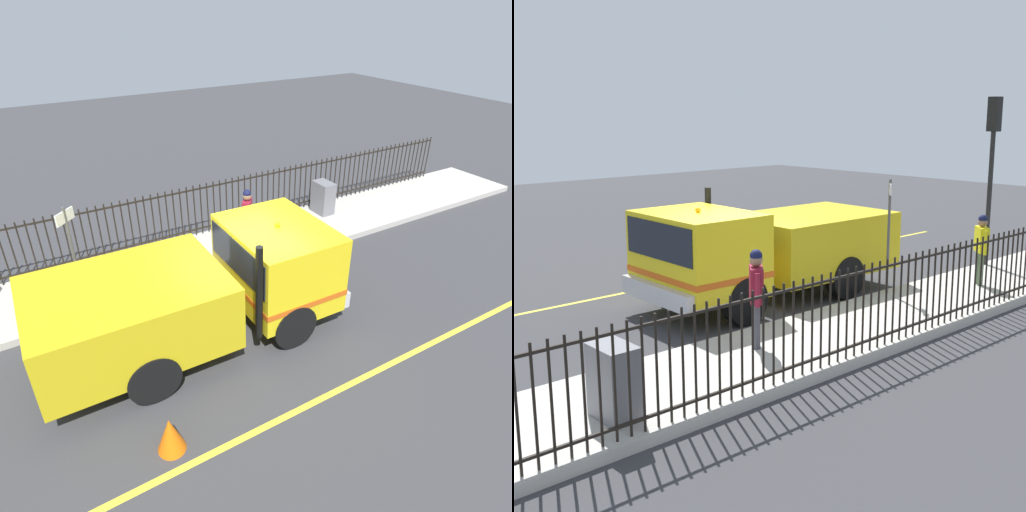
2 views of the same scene
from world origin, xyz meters
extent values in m
plane|color=#38383A|center=(0.00, 0.00, 0.00)|extent=(52.60, 52.60, 0.00)
cube|color=#B7B2A8|center=(2.82, 0.00, 0.08)|extent=(2.45, 23.91, 0.17)
cube|color=yellow|center=(-2.65, 0.00, 0.00)|extent=(0.12, 21.52, 0.01)
cube|color=yellow|center=(-0.09, -0.83, 1.30)|extent=(2.47, 1.92, 1.64)
cube|color=black|center=(-0.09, -0.83, 1.66)|extent=(2.28, 1.96, 0.72)
cube|color=gold|center=(-0.02, 2.32, 1.13)|extent=(2.51, 3.56, 1.30)
cube|color=silver|center=(-0.12, -1.84, 0.63)|extent=(2.31, 0.25, 0.36)
cube|color=#DB5914|center=(-0.09, -0.83, 0.94)|extent=(2.49, 1.94, 0.12)
cylinder|color=black|center=(1.01, -0.57, 0.48)|extent=(0.32, 0.97, 0.96)
cylinder|color=black|center=(-1.18, -0.52, 0.48)|extent=(0.32, 0.97, 0.96)
cylinder|color=black|center=(1.07, 2.30, 0.48)|extent=(0.32, 0.97, 0.96)
cylinder|color=black|center=(-1.11, 2.35, 0.48)|extent=(0.32, 0.97, 0.96)
sphere|color=orange|center=(-0.09, -0.83, 2.17)|extent=(0.12, 0.12, 0.12)
cylinder|color=black|center=(-1.13, 0.23, 1.46)|extent=(0.14, 0.14, 1.97)
cube|color=maroon|center=(2.50, -1.60, 1.27)|extent=(0.51, 0.46, 0.60)
sphere|color=#997051|center=(2.50, -1.60, 1.68)|extent=(0.22, 0.22, 0.22)
sphere|color=#14193F|center=(2.50, -1.60, 1.76)|extent=(0.21, 0.21, 0.21)
cylinder|color=#3F3F47|center=(2.57, -1.65, 0.57)|extent=(0.12, 0.12, 0.80)
cylinder|color=#3F3F47|center=(2.43, -1.54, 0.57)|extent=(0.12, 0.12, 0.80)
cylinder|color=maroon|center=(2.71, -1.76, 1.24)|extent=(0.09, 0.09, 0.57)
cylinder|color=maroon|center=(2.29, -1.43, 1.24)|extent=(0.09, 0.09, 0.57)
cylinder|color=black|center=(3.91, -10.16, 0.92)|extent=(0.04, 0.04, 1.51)
cylinder|color=black|center=(3.91, -9.96, 0.92)|extent=(0.04, 0.04, 1.51)
cylinder|color=black|center=(3.91, -9.76, 0.92)|extent=(0.04, 0.04, 1.51)
cylinder|color=black|center=(3.91, -9.56, 0.92)|extent=(0.04, 0.04, 1.51)
cylinder|color=black|center=(3.91, -9.36, 0.92)|extent=(0.04, 0.04, 1.51)
cylinder|color=black|center=(3.91, -9.16, 0.92)|extent=(0.04, 0.04, 1.51)
cylinder|color=black|center=(3.91, -8.95, 0.92)|extent=(0.04, 0.04, 1.51)
cylinder|color=black|center=(3.91, -8.75, 0.92)|extent=(0.04, 0.04, 1.51)
cylinder|color=black|center=(3.91, -8.55, 0.92)|extent=(0.04, 0.04, 1.51)
cylinder|color=black|center=(3.91, -8.35, 0.92)|extent=(0.04, 0.04, 1.51)
cylinder|color=black|center=(3.91, -8.15, 0.92)|extent=(0.04, 0.04, 1.51)
cylinder|color=black|center=(3.91, -7.95, 0.92)|extent=(0.04, 0.04, 1.51)
cylinder|color=black|center=(3.91, -7.75, 0.92)|extent=(0.04, 0.04, 1.51)
cylinder|color=black|center=(3.91, -7.55, 0.92)|extent=(0.04, 0.04, 1.51)
cylinder|color=black|center=(3.91, -7.34, 0.92)|extent=(0.04, 0.04, 1.51)
cylinder|color=black|center=(3.91, -7.14, 0.92)|extent=(0.04, 0.04, 1.51)
cylinder|color=black|center=(3.91, -6.94, 0.92)|extent=(0.04, 0.04, 1.51)
cylinder|color=black|center=(3.91, -6.74, 0.92)|extent=(0.04, 0.04, 1.51)
cylinder|color=black|center=(3.91, -6.54, 0.92)|extent=(0.04, 0.04, 1.51)
cylinder|color=black|center=(3.91, -6.34, 0.92)|extent=(0.04, 0.04, 1.51)
cylinder|color=black|center=(3.91, -6.14, 0.92)|extent=(0.04, 0.04, 1.51)
cylinder|color=black|center=(3.91, -5.94, 0.92)|extent=(0.04, 0.04, 1.51)
cylinder|color=black|center=(3.91, -5.73, 0.92)|extent=(0.04, 0.04, 1.51)
cylinder|color=black|center=(3.91, -5.53, 0.92)|extent=(0.04, 0.04, 1.51)
cylinder|color=black|center=(3.91, -5.33, 0.92)|extent=(0.04, 0.04, 1.51)
cylinder|color=black|center=(3.91, -5.13, 0.92)|extent=(0.04, 0.04, 1.51)
cylinder|color=black|center=(3.91, -4.93, 0.92)|extent=(0.04, 0.04, 1.51)
cylinder|color=black|center=(3.91, -4.73, 0.92)|extent=(0.04, 0.04, 1.51)
cylinder|color=black|center=(3.91, -4.53, 0.92)|extent=(0.04, 0.04, 1.51)
cylinder|color=black|center=(3.91, -4.33, 0.92)|extent=(0.04, 0.04, 1.51)
cylinder|color=black|center=(3.91, -4.13, 0.92)|extent=(0.04, 0.04, 1.51)
cylinder|color=black|center=(3.91, -3.92, 0.92)|extent=(0.04, 0.04, 1.51)
cylinder|color=black|center=(3.91, -3.72, 0.92)|extent=(0.04, 0.04, 1.51)
cylinder|color=black|center=(3.91, -3.52, 0.92)|extent=(0.04, 0.04, 1.51)
cylinder|color=black|center=(3.91, -3.32, 0.92)|extent=(0.04, 0.04, 1.51)
cylinder|color=black|center=(3.91, -3.12, 0.92)|extent=(0.04, 0.04, 1.51)
cylinder|color=black|center=(3.91, -2.92, 0.92)|extent=(0.04, 0.04, 1.51)
cylinder|color=black|center=(3.91, -2.72, 0.92)|extent=(0.04, 0.04, 1.51)
cylinder|color=black|center=(3.91, -2.52, 0.92)|extent=(0.04, 0.04, 1.51)
cylinder|color=black|center=(3.91, -2.31, 0.92)|extent=(0.04, 0.04, 1.51)
cylinder|color=black|center=(3.91, -2.11, 0.92)|extent=(0.04, 0.04, 1.51)
cylinder|color=black|center=(3.91, -1.91, 0.92)|extent=(0.04, 0.04, 1.51)
cylinder|color=black|center=(3.91, -1.71, 0.92)|extent=(0.04, 0.04, 1.51)
cylinder|color=black|center=(3.91, -1.51, 0.92)|extent=(0.04, 0.04, 1.51)
cylinder|color=black|center=(3.91, -1.31, 0.92)|extent=(0.04, 0.04, 1.51)
cylinder|color=black|center=(3.91, -1.11, 0.92)|extent=(0.04, 0.04, 1.51)
cylinder|color=black|center=(3.91, -0.91, 0.92)|extent=(0.04, 0.04, 1.51)
cylinder|color=black|center=(3.91, -0.70, 0.92)|extent=(0.04, 0.04, 1.51)
cylinder|color=black|center=(3.91, -0.50, 0.92)|extent=(0.04, 0.04, 1.51)
cylinder|color=black|center=(3.91, -0.30, 0.92)|extent=(0.04, 0.04, 1.51)
cylinder|color=black|center=(3.91, -0.10, 0.92)|extent=(0.04, 0.04, 1.51)
cylinder|color=black|center=(3.91, 0.10, 0.92)|extent=(0.04, 0.04, 1.51)
cylinder|color=black|center=(3.91, 0.30, 0.92)|extent=(0.04, 0.04, 1.51)
cylinder|color=black|center=(3.91, 0.50, 0.92)|extent=(0.04, 0.04, 1.51)
cylinder|color=black|center=(3.91, 0.70, 0.92)|extent=(0.04, 0.04, 1.51)
cylinder|color=black|center=(3.91, 0.91, 0.92)|extent=(0.04, 0.04, 1.51)
cylinder|color=black|center=(3.91, 1.11, 0.92)|extent=(0.04, 0.04, 1.51)
cylinder|color=black|center=(3.91, 1.31, 0.92)|extent=(0.04, 0.04, 1.51)
cylinder|color=black|center=(3.91, 1.51, 0.92)|extent=(0.04, 0.04, 1.51)
cylinder|color=black|center=(3.91, 1.71, 0.92)|extent=(0.04, 0.04, 1.51)
cylinder|color=black|center=(3.91, 1.91, 0.92)|extent=(0.04, 0.04, 1.51)
cylinder|color=black|center=(3.91, 2.11, 0.92)|extent=(0.04, 0.04, 1.51)
cylinder|color=black|center=(3.91, 2.31, 0.92)|extent=(0.04, 0.04, 1.51)
cylinder|color=black|center=(3.91, 2.52, 0.92)|extent=(0.04, 0.04, 1.51)
cylinder|color=black|center=(3.91, 2.72, 0.92)|extent=(0.04, 0.04, 1.51)
cylinder|color=black|center=(3.91, 2.92, 0.92)|extent=(0.04, 0.04, 1.51)
cylinder|color=black|center=(3.91, 3.12, 0.92)|extent=(0.04, 0.04, 1.51)
cylinder|color=black|center=(3.91, 3.32, 0.92)|extent=(0.04, 0.04, 1.51)
cylinder|color=black|center=(3.91, 3.52, 0.92)|extent=(0.04, 0.04, 1.51)
cylinder|color=black|center=(3.91, 3.72, 0.92)|extent=(0.04, 0.04, 1.51)
cylinder|color=black|center=(3.91, 3.92, 0.92)|extent=(0.04, 0.04, 1.51)
cylinder|color=black|center=(3.91, 4.13, 0.92)|extent=(0.04, 0.04, 1.51)
cube|color=black|center=(3.91, 0.00, 1.56)|extent=(0.04, 20.32, 0.04)
cube|color=black|center=(3.91, 0.00, 0.35)|extent=(0.04, 20.32, 0.04)
cube|color=slate|center=(3.30, -4.79, 0.67)|extent=(0.69, 0.45, 1.00)
cone|color=orange|center=(-2.24, 2.49, 0.32)|extent=(0.45, 0.45, 0.64)
cylinder|color=#4C4C4C|center=(1.80, 2.85, 1.41)|extent=(0.06, 0.06, 2.49)
cube|color=white|center=(1.80, 2.85, 2.46)|extent=(0.35, 0.40, 0.24)
camera|label=1|loc=(-6.82, 3.69, 6.16)|focal=31.43mm
camera|label=2|loc=(10.96, -9.13, 4.18)|focal=49.18mm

